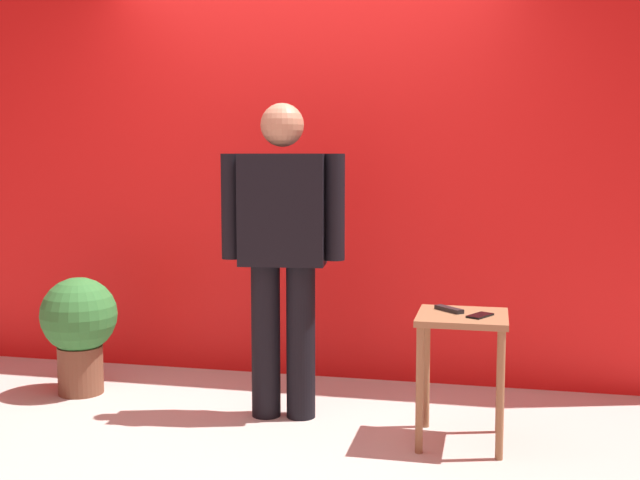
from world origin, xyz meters
The scene contains 7 objects.
ground_plane centered at (0.00, 0.00, 0.00)m, with size 12.00×12.00×0.00m, color #B7B2A8.
back_wall_red centered at (0.00, 1.26, 1.43)m, with size 5.15×0.12×2.87m, color red.
standing_person centered at (0.07, 0.41, 0.93)m, with size 0.66×0.27×1.66m.
side_table centered at (1.01, 0.22, 0.50)m, with size 0.43×0.43×0.63m.
cell_phone centered at (1.09, 0.18, 0.64)m, with size 0.07×0.14×0.01m, color black.
tv_remote centered at (0.94, 0.28, 0.64)m, with size 0.04×0.17×0.02m, color black.
potted_plant centered at (-1.20, 0.54, 0.41)m, with size 0.44×0.44×0.69m.
Camera 1 is at (1.15, -3.54, 1.39)m, focal length 44.13 mm.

